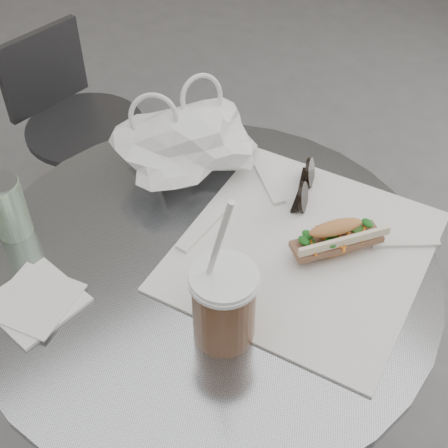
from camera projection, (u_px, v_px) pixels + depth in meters
cafe_table at (209, 354)px, 1.21m from camera, size 0.76×0.76×0.74m
chair_far at (84, 154)px, 1.92m from camera, size 0.35×0.37×0.65m
sandwich_paper at (303, 250)px, 1.03m from camera, size 0.53×0.52×0.00m
banh_mi at (336, 239)px, 1.01m from camera, size 0.20×0.13×0.06m
iced_coffee at (224, 304)px, 0.87m from camera, size 0.10×0.10×0.29m
sunglasses at (305, 186)px, 1.12m from camera, size 0.11×0.09×0.06m
plastic_bag at (187, 144)px, 1.14m from camera, size 0.30×0.27×0.12m
napkin_stack at (36, 301)px, 0.96m from camera, size 0.16×0.16×0.01m
drink_can at (8, 207)px, 1.03m from camera, size 0.06×0.06×0.11m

